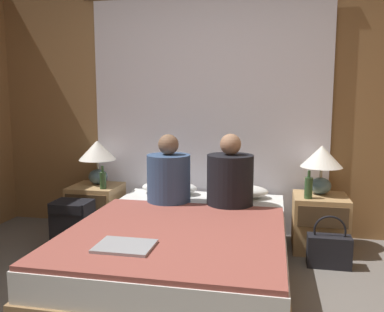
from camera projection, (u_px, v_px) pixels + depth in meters
The scene contains 17 objects.
wall_back at pixel (209, 104), 3.95m from camera, with size 4.44×0.06×2.50m.
curtain_panel at pixel (208, 116), 3.91m from camera, with size 2.48×0.02×2.28m.
bed at pixel (184, 250), 2.99m from camera, with size 1.49×2.06×0.41m.
nightstand_left at pixel (96, 210), 3.93m from camera, with size 0.45×0.44×0.48m.
nightstand_right at pixel (320, 223), 3.52m from camera, with size 0.45×0.44×0.48m.
lamp_left at pixel (97, 155), 3.92m from camera, with size 0.36×0.36×0.43m.
lamp_right at pixel (321, 161), 3.51m from camera, with size 0.36×0.36×0.43m.
pillow_left at pixel (169, 188), 3.84m from camera, with size 0.53×0.28×0.12m.
pillow_right at pixel (239, 191), 3.71m from camera, with size 0.53×0.28×0.12m.
blanket_on_bed at pixel (175, 233), 2.70m from camera, with size 1.43×1.45×0.03m.
person_left_in_bed at pixel (169, 177), 3.45m from camera, with size 0.37×0.37×0.60m.
person_right_in_bed at pixel (230, 179), 3.35m from camera, with size 0.38×0.38×0.62m.
beer_bottle_on_left_stand at pixel (103, 180), 3.75m from camera, with size 0.06×0.06×0.21m.
beer_bottle_on_right_stand at pixel (308, 187), 3.39m from camera, with size 0.07×0.07×0.24m.
laptop_on_bed at pixel (125, 246), 2.39m from camera, with size 0.34×0.26×0.02m.
backpack_on_floor at pixel (73, 223), 3.51m from camera, with size 0.32×0.26×0.44m.
handbag_on_floor at pixel (329, 250), 3.17m from camera, with size 0.33×0.15×0.41m.
Camera 1 is at (0.63, -1.94, 1.32)m, focal length 38.00 mm.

